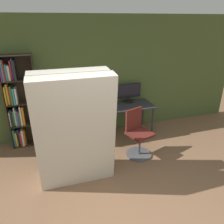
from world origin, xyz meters
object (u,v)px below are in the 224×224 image
at_px(office_chair, 138,137).
at_px(bookshelf, 18,104).
at_px(monitor, 129,92).
at_px(mattress_near, 76,134).
at_px(mattress_far, 73,125).

xyz_separation_m(office_chair, bookshelf, (-2.24, 1.13, 0.56)).
height_order(monitor, mattress_near, mattress_near).
height_order(office_chair, bookshelf, bookshelf).
relative_size(monitor, mattress_far, 0.32).
xyz_separation_m(office_chair, mattress_far, (-1.29, -0.19, 0.54)).
bearing_deg(mattress_far, monitor, 40.73).
xyz_separation_m(mattress_near, mattress_far, (0.00, 0.32, -0.00)).
distance_m(monitor, bookshelf, 2.47).
relative_size(monitor, bookshelf, 0.31).
height_order(office_chair, mattress_near, mattress_near).
relative_size(mattress_near, mattress_far, 1.00).
relative_size(office_chair, bookshelf, 0.49).
bearing_deg(bookshelf, mattress_far, -54.21).
bearing_deg(monitor, office_chair, -101.48).
bearing_deg(office_chair, mattress_near, -158.62).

